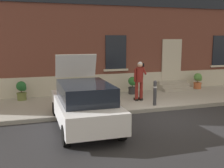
% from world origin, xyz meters
% --- Properties ---
extents(ground_plane, '(80.00, 80.00, 0.00)m').
position_xyz_m(ground_plane, '(0.00, 0.00, 0.00)').
color(ground_plane, '#232326').
extents(sidewalk, '(24.00, 3.60, 0.15)m').
position_xyz_m(sidewalk, '(0.00, 2.80, 0.07)').
color(sidewalk, '#99968E').
rests_on(sidewalk, ground).
extents(curb_edge, '(24.00, 0.12, 0.15)m').
position_xyz_m(curb_edge, '(0.00, 0.94, 0.07)').
color(curb_edge, gray).
rests_on(curb_edge, ground).
extents(building_facade, '(24.00, 1.52, 7.50)m').
position_xyz_m(building_facade, '(0.01, 5.29, 3.73)').
color(building_facade, brown).
rests_on(building_facade, ground).
extents(entrance_stoop, '(1.66, 0.96, 0.48)m').
position_xyz_m(entrance_stoop, '(2.77, 4.23, 0.34)').
color(entrance_stoop, '#9E998E').
rests_on(entrance_stoop, sidewalk).
extents(hatchback_car_white, '(1.85, 4.09, 2.34)m').
position_xyz_m(hatchback_car_white, '(-3.11, -0.17, 0.80)').
color(hatchback_car_white, white).
rests_on(hatchback_car_white, ground).
extents(bollard_near_person, '(0.15, 0.15, 1.04)m').
position_xyz_m(bollard_near_person, '(0.18, 1.35, 0.71)').
color(bollard_near_person, '#333338').
rests_on(bollard_near_person, sidewalk).
extents(person_on_phone, '(0.51, 0.47, 1.75)m').
position_xyz_m(person_on_phone, '(-0.09, 2.35, 1.15)').
color(person_on_phone, maroon).
rests_on(person_on_phone, sidewalk).
extents(planter_olive, '(0.44, 0.44, 0.86)m').
position_xyz_m(planter_olive, '(-5.06, 4.06, 0.61)').
color(planter_olive, '#606B38').
rests_on(planter_olive, sidewalk).
extents(planter_cream, '(0.44, 0.44, 0.86)m').
position_xyz_m(planter_cream, '(-2.42, 4.04, 0.61)').
color(planter_cream, beige).
rests_on(planter_cream, sidewalk).
extents(planter_charcoal, '(0.44, 0.44, 0.86)m').
position_xyz_m(planter_charcoal, '(0.22, 3.85, 0.61)').
color(planter_charcoal, '#2D2D30').
rests_on(planter_charcoal, sidewalk).
extents(planter_terracotta, '(0.44, 0.44, 0.86)m').
position_xyz_m(planter_terracotta, '(4.18, 4.09, 0.61)').
color(planter_terracotta, '#B25B38').
rests_on(planter_terracotta, sidewalk).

